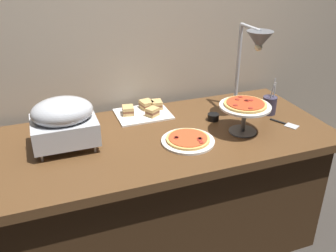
{
  "coord_description": "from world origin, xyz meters",
  "views": [
    {
      "loc": [
        -0.59,
        -1.7,
        1.72
      ],
      "look_at": [
        0.04,
        0.0,
        0.81
      ],
      "focal_mm": 39.72,
      "sensor_mm": 36.0,
      "label": 1
    }
  ],
  "objects": [
    {
      "name": "back_wall",
      "position": [
        0.0,
        0.5,
        1.2
      ],
      "size": [
        4.4,
        0.04,
        2.4
      ],
      "primitive_type": "cube",
      "color": "tan",
      "rests_on": "ground_plane"
    },
    {
      "name": "serving_spatula",
      "position": [
        0.72,
        -0.12,
        0.76
      ],
      "size": [
        0.11,
        0.17,
        0.01
      ],
      "color": "#B7BABF",
      "rests_on": "buffet_table"
    },
    {
      "name": "sauce_cup_near",
      "position": [
        0.35,
        0.08,
        0.78
      ],
      "size": [
        0.07,
        0.07,
        0.04
      ],
      "color": "black",
      "rests_on": "buffet_table"
    },
    {
      "name": "utensil_holder",
      "position": [
        0.71,
        0.04,
        0.82
      ],
      "size": [
        0.08,
        0.08,
        0.22
      ],
      "color": "#383347",
      "rests_on": "buffet_table"
    },
    {
      "name": "sandwich_platter",
      "position": [
        -0.01,
        0.31,
        0.78
      ],
      "size": [
        0.32,
        0.26,
        0.06
      ],
      "color": "white",
      "rests_on": "buffet_table"
    },
    {
      "name": "buffet_table",
      "position": [
        0.0,
        0.0,
        0.39
      ],
      "size": [
        1.9,
        0.84,
        0.76
      ],
      "color": "brown",
      "rests_on": "ground_plane"
    },
    {
      "name": "ground_plane",
      "position": [
        0.0,
        0.0,
        0.0
      ],
      "size": [
        8.0,
        8.0,
        0.0
      ],
      "primitive_type": "plane",
      "color": "#38332D"
    },
    {
      "name": "pizza_plate_center",
      "position": [
        0.44,
        -0.12,
        0.9
      ],
      "size": [
        0.28,
        0.28,
        0.18
      ],
      "color": "#595B60",
      "rests_on": "buffet_table"
    },
    {
      "name": "chafing_dish",
      "position": [
        -0.5,
        0.05,
        0.91
      ],
      "size": [
        0.32,
        0.26,
        0.27
      ],
      "color": "#B7BABF",
      "rests_on": "buffet_table"
    },
    {
      "name": "pizza_plate_front",
      "position": [
        0.1,
        -0.12,
        0.77
      ],
      "size": [
        0.28,
        0.28,
        0.03
      ],
      "color": "white",
      "rests_on": "buffet_table"
    },
    {
      "name": "heat_lamp",
      "position": [
        0.59,
        0.08,
        1.17
      ],
      "size": [
        0.15,
        0.34,
        0.53
      ],
      "color": "#B7BABF",
      "rests_on": "buffet_table"
    }
  ]
}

